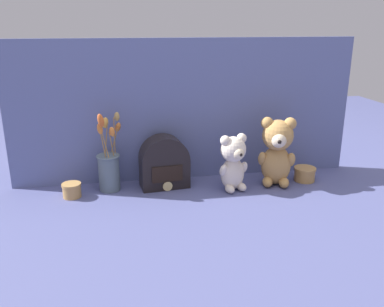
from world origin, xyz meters
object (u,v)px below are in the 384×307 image
Objects in this scene: teddy_bear_large at (277,150)px; decorative_tin_short at (305,174)px; flower_vase at (109,166)px; vintage_radio at (164,165)px; decorative_tin_tall at (72,190)px; teddy_bear_medium at (233,161)px.

teddy_bear_large is 0.19m from decorative_tin_short.
flower_vase reaches higher than teddy_bear_large.
vintage_radio is at bearing -1.35° from flower_vase.
vintage_radio is at bearing 6.68° from decorative_tin_tall.
teddy_bear_large is 3.87× the size of decorative_tin_tall.
flower_vase is 3.55× the size of decorative_tin_short.
teddy_bear_large reaches higher than decorative_tin_tall.
decorative_tin_tall is (-0.67, 0.04, -0.10)m from teddy_bear_medium.
flower_vase reaches higher than vintage_radio.
decorative_tin_tall is (-0.39, -0.05, -0.07)m from vintage_radio.
decorative_tin_tall is (-0.15, -0.05, -0.08)m from flower_vase.
teddy_bear_medium is at bearing -10.03° from flower_vase.
decorative_tin_tall is at bearing 176.54° from teddy_bear_medium.
flower_vase is at bearing 18.40° from decorative_tin_tall.
flower_vase is at bearing 176.74° from decorative_tin_short.
decorative_tin_short is (0.35, 0.04, -0.10)m from teddy_bear_medium.
decorative_tin_short is at bearing -3.97° from vintage_radio.
decorative_tin_short is at bearing 6.87° from teddy_bear_medium.
flower_vase reaches higher than teddy_bear_medium.
decorative_tin_tall is at bearing -179.91° from decorative_tin_short.
vintage_radio is 2.92× the size of decorative_tin_tall.
vintage_radio is 0.40m from decorative_tin_tall.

